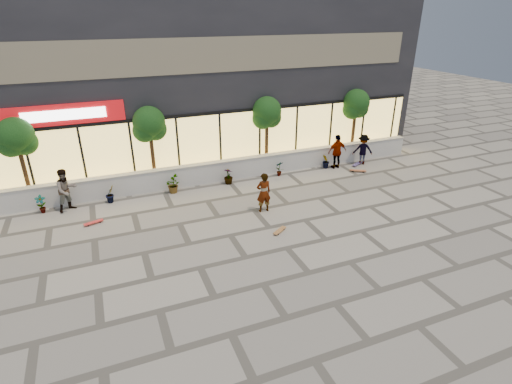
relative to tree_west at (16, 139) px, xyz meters
name	(u,v)px	position (x,y,z in m)	size (l,w,h in m)	color
ground	(287,248)	(9.00, -7.70, -2.99)	(80.00, 80.00, 0.00)	#A8A292
planter_wall	(227,170)	(9.00, -0.70, -2.46)	(22.00, 0.42, 1.04)	silver
retail_building	(195,79)	(9.00, 4.79, 1.26)	(24.00, 9.17, 8.50)	black
shrub_a	(41,204)	(0.50, -1.25, -2.58)	(0.43, 0.29, 0.81)	#113511
shrub_b	(110,194)	(3.30, -1.25, -2.58)	(0.45, 0.36, 0.81)	#113511
shrub_c	(172,185)	(6.10, -1.25, -2.58)	(0.73, 0.63, 0.81)	#113511
shrub_d	(228,176)	(8.90, -1.25, -2.58)	(0.45, 0.45, 0.81)	#113511
shrub_e	(279,168)	(11.70, -1.25, -2.58)	(0.43, 0.29, 0.81)	#113511
shrub_f	(326,161)	(14.50, -1.25, -2.58)	(0.45, 0.36, 0.81)	#113511
tree_west	(16,139)	(0.00, 0.00, 0.00)	(1.60, 1.50, 3.92)	#3F2C16
tree_midwest	(149,126)	(5.50, 0.00, 0.00)	(1.60, 1.50, 3.92)	#3F2C16
tree_mideast	(267,114)	(11.50, 0.00, 0.00)	(1.60, 1.50, 3.92)	#3F2C16
tree_east	(356,106)	(17.00, 0.00, 0.00)	(1.60, 1.50, 3.92)	#3F2C16
skater_center	(264,193)	(9.35, -4.66, -2.10)	(0.64, 0.42, 1.76)	white
skater_left	(66,190)	(1.60, -1.40, -2.04)	(0.92, 0.72, 1.89)	tan
skater_right_near	(337,152)	(15.07, -1.40, -2.04)	(1.10, 0.46, 1.88)	silver
skater_right_far	(363,149)	(16.75, -1.40, -2.14)	(1.10, 0.63, 1.70)	maroon
skateboard_center	(280,230)	(9.24, -6.55, -2.91)	(0.72, 0.57, 0.09)	#9A6432
skateboard_left	(94,222)	(2.49, -3.12, -2.91)	(0.80, 0.40, 0.09)	red
skateboard_right_near	(358,170)	(15.84, -2.38, -2.90)	(0.84, 0.65, 0.10)	#9C5333
skateboard_right_far	(357,164)	(16.40, -1.50, -2.90)	(0.85, 0.58, 0.10)	#54457E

